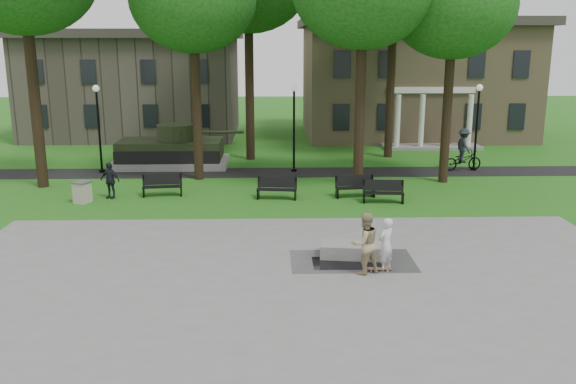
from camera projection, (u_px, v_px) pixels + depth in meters
name	position (u px, v px, depth m)	size (l,w,h in m)	color
ground	(293.00, 243.00, 21.63)	(120.00, 120.00, 0.00)	#246217
plaza	(299.00, 300.00, 16.77)	(22.00, 16.00, 0.02)	gray
footpath	(285.00, 172.00, 33.27)	(44.00, 2.60, 0.01)	black
building_right	(412.00, 77.00, 46.09)	(17.00, 12.00, 8.60)	#9E8460
building_left	(136.00, 87.00, 46.18)	(15.00, 10.00, 7.20)	#4C443D
tree_3	(454.00, 6.00, 29.01)	(6.00, 6.00, 11.19)	black
lamp_left	(98.00, 122.00, 32.62)	(0.36, 0.36, 4.73)	black
lamp_mid	(294.00, 121.00, 32.91)	(0.36, 0.36, 4.73)	black
lamp_right	(477.00, 120.00, 33.18)	(0.36, 0.36, 4.73)	black
tank_monument	(171.00, 151.00, 34.83)	(7.45, 3.40, 2.40)	gray
puddle	(347.00, 263.00, 19.57)	(2.20, 1.20, 0.00)	black
concrete_block	(354.00, 250.00, 20.14)	(2.20, 1.00, 0.45)	gray
skateboard	(379.00, 269.00, 18.94)	(0.78, 0.20, 0.07)	brown
skateboarder	(386.00, 244.00, 18.86)	(0.61, 0.40, 1.66)	silver
friend_watching	(365.00, 243.00, 18.51)	(0.94, 0.73, 1.93)	tan
pedestrian_walker	(110.00, 180.00, 27.64)	(0.97, 0.40, 1.66)	black
cyclist	(463.00, 153.00, 33.59)	(2.26, 1.33, 2.34)	black
park_bench_0	(163.00, 185.00, 28.12)	(1.84, 0.72, 1.00)	black
park_bench_1	(277.00, 188.00, 27.59)	(1.84, 0.76, 1.00)	black
park_bench_2	(355.00, 186.00, 27.92)	(1.84, 0.72, 1.00)	black
park_bench_3	(383.00, 191.00, 26.95)	(1.83, 0.68, 1.00)	black
trash_bin	(82.00, 192.00, 26.92)	(0.87, 0.87, 0.96)	#BFB19D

